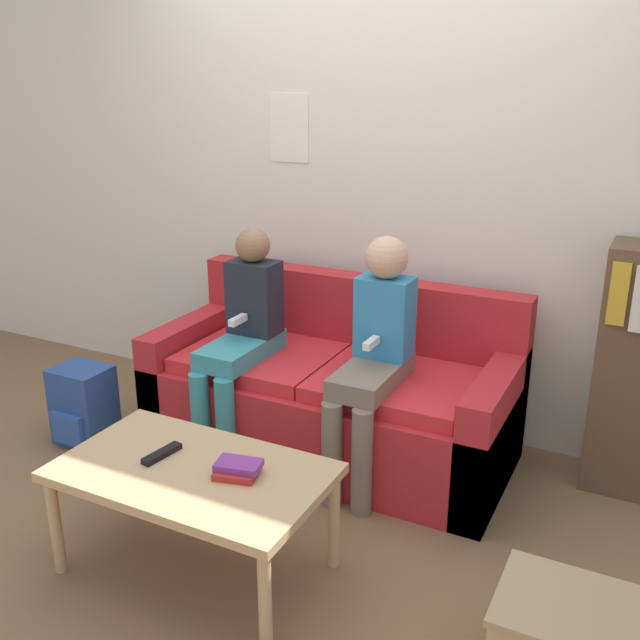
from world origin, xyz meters
TOP-DOWN VIEW (x-y plane):
  - ground_plane at (0.00, 0.00)m, footprint 10.00×10.00m
  - wall_back at (-0.00, 0.99)m, footprint 8.00×0.06m
  - couch at (0.00, 0.51)m, footprint 1.74×0.78m
  - coffee_table at (-0.05, -0.56)m, footprint 0.98×0.58m
  - person_left at (-0.39, 0.32)m, footprint 0.24×0.54m
  - person_right at (0.29, 0.33)m, footprint 0.24×0.54m
  - tv_remote at (-0.20, -0.54)m, footprint 0.06×0.17m
  - book_stack at (0.13, -0.52)m, footprint 0.18×0.16m
  - backpack at (-1.15, -0.00)m, footprint 0.27×0.25m

SIDE VIEW (x-z plane):
  - ground_plane at x=0.00m, z-range 0.00..0.00m
  - backpack at x=-1.15m, z-range 0.00..0.40m
  - couch at x=0.00m, z-range -0.13..0.70m
  - coffee_table at x=-0.05m, z-range 0.17..0.60m
  - tv_remote at x=-0.20m, z-range 0.43..0.45m
  - book_stack at x=0.13m, z-range 0.43..0.48m
  - person_left at x=-0.39m, z-range 0.07..1.16m
  - person_right at x=0.29m, z-range 0.08..1.20m
  - wall_back at x=0.00m, z-range 0.00..2.60m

